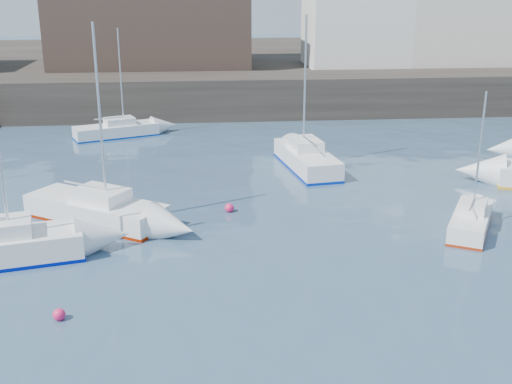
{
  "coord_description": "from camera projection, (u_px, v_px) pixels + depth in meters",
  "views": [
    {
      "loc": [
        -2.25,
        -12.92,
        9.84
      ],
      "look_at": [
        0.0,
        12.0,
        1.5
      ],
      "focal_mm": 45.0,
      "sensor_mm": 36.0,
      "label": 1
    }
  ],
  "objects": [
    {
      "name": "quay_wall",
      "position": [
        229.0,
        96.0,
        48.11
      ],
      "size": [
        90.0,
        5.0,
        3.0
      ],
      "primitive_type": "cube",
      "color": "#28231E",
      "rests_on": "ground"
    },
    {
      "name": "land_strip",
      "position": [
        220.0,
        66.0,
        65.15
      ],
      "size": [
        90.0,
        32.0,
        2.8
      ],
      "primitive_type": "cube",
      "color": "#28231E",
      "rests_on": "ground"
    },
    {
      "name": "bldg_east_d",
      "position": [
        356.0,
        10.0,
        53.33
      ],
      "size": [
        11.14,
        11.14,
        8.95
      ],
      "color": "white",
      "rests_on": "land_strip"
    },
    {
      "name": "warehouse",
      "position": [
        151.0,
        19.0,
        53.54
      ],
      "size": [
        16.4,
        10.4,
        7.6
      ],
      "color": "#3D2D26",
      "rests_on": "land_strip"
    },
    {
      "name": "sailboat_b",
      "position": [
        96.0,
        209.0,
        27.21
      ],
      "size": [
        6.49,
        5.28,
        8.28
      ],
      "color": "white",
      "rests_on": "ground"
    },
    {
      "name": "sailboat_c",
      "position": [
        471.0,
        220.0,
        26.3
      ],
      "size": [
        3.29,
        4.43,
        5.66
      ],
      "color": "white",
      "rests_on": "ground"
    },
    {
      "name": "sailboat_f",
      "position": [
        306.0,
        158.0,
        34.88
      ],
      "size": [
        2.93,
        6.46,
        8.1
      ],
      "color": "white",
      "rests_on": "ground"
    },
    {
      "name": "sailboat_h",
      "position": [
        117.0,
        130.0,
        41.86
      ],
      "size": [
        5.64,
        3.59,
        6.93
      ],
      "color": "white",
      "rests_on": "ground"
    },
    {
      "name": "buoy_near",
      "position": [
        60.0,
        320.0,
        19.47
      ],
      "size": [
        0.38,
        0.38,
        0.38
      ],
      "primitive_type": "sphere",
      "color": "#F91F60",
      "rests_on": "ground"
    },
    {
      "name": "buoy_far",
      "position": [
        229.0,
        212.0,
        28.49
      ],
      "size": [
        0.4,
        0.4,
        0.4
      ],
      "primitive_type": "sphere",
      "color": "#F91F60",
      "rests_on": "ground"
    }
  ]
}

